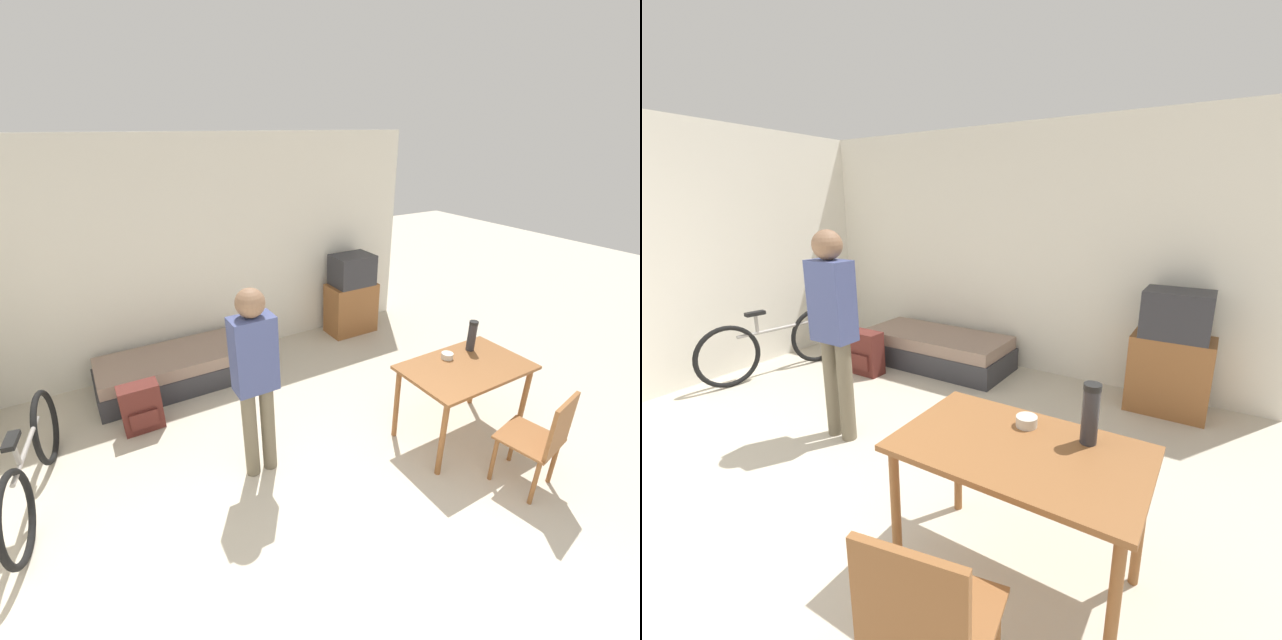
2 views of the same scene
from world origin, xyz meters
The scene contains 11 objects.
ground_plane centered at (0.00, 0.00, 0.00)m, with size 20.00×20.00×0.00m, color beige.
wall_back centered at (0.00, 3.91, 1.35)m, with size 5.78×0.06×2.70m.
daybed centered at (-0.53, 3.41, 0.19)m, with size 1.78×0.76×0.40m.
tv centered at (1.97, 3.56, 0.55)m, with size 0.69×0.42×1.14m.
dining_table centered at (1.56, 1.13, 0.67)m, with size 1.18×0.71×0.77m.
wooden_chair centered at (1.58, 0.33, 0.52)m, with size 0.50×0.50×0.92m.
bicycle centered at (-1.93, 2.25, 0.34)m, with size 0.34×1.68×0.76m.
person_standing centered at (-0.27, 1.66, 0.99)m, with size 0.34×0.23×1.69m.
thermos_flask centered at (1.82, 1.33, 0.94)m, with size 0.08×0.08×0.30m.
mate_bowl centered at (1.51, 1.32, 0.80)m, with size 0.11×0.11×0.05m.
backpack centered at (-1.05, 2.77, 0.24)m, with size 0.37×0.23×0.49m.
Camera 1 is at (-1.29, -1.08, 2.77)m, focal length 24.00 mm.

